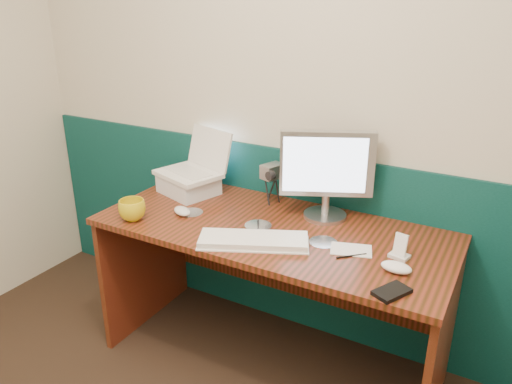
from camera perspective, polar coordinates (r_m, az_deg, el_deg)
The scene contains 19 objects.
back_wall at distance 2.41m, azimuth 6.74°, elevation 10.13°, with size 3.50×0.04×2.50m, color beige.
wainscot at distance 2.65m, azimuth 5.93°, elevation -6.02°, with size 3.48×0.02×1.00m, color #073131.
desk at distance 2.44m, azimuth 1.75°, elevation -11.92°, with size 1.60×0.70×0.75m, color #351D09.
laptop_riser at distance 2.64m, azimuth -7.72°, elevation 0.85°, with size 0.27×0.23×0.09m, color silver.
laptop at distance 2.58m, azimuth -7.91°, elevation 4.55°, with size 0.31×0.24×0.26m, color white, non-canonical shape.
monitor at distance 2.29m, azimuth 8.13°, elevation 1.96°, with size 0.42×0.12×0.42m, color #B1B2B6, non-canonical shape.
keyboard at distance 2.10m, azimuth -0.30°, elevation -5.63°, with size 0.45×0.15×0.03m, color white.
mouse_right at distance 1.97m, azimuth 15.74°, elevation -8.28°, with size 0.12×0.07×0.04m, color white.
mouse_left at distance 2.39m, azimuth -8.44°, elevation -2.17°, with size 0.11×0.06×0.04m, color silver.
mug at distance 2.37m, azimuth -13.97°, elevation -2.00°, with size 0.12×0.12×0.10m, color gold.
camcorder at distance 2.47m, azimuth 1.88°, elevation 1.04°, with size 0.09×0.14×0.21m, color #AAAAAF, non-canonical shape.
cd_spindle at distance 2.22m, azimuth 0.24°, elevation -4.09°, with size 0.12×0.12×0.02m, color silver.
cd_loose_a at distance 2.42m, azimuth -7.41°, elevation -2.33°, with size 0.11×0.11×0.00m, color silver.
cd_loose_b at distance 2.14m, azimuth 7.69°, elevation -5.68°, with size 0.12×0.12×0.00m, color silver.
pen at distance 2.04m, azimuth 10.86°, elevation -7.18°, with size 0.01×0.01×0.13m, color black.
papers at distance 2.09m, azimuth 10.82°, elevation -6.51°, with size 0.17×0.11×0.00m, color white.
dock at distance 2.08m, azimuth 16.05°, elevation -7.03°, with size 0.07×0.06×0.01m, color silver.
music_player at distance 2.06m, azimuth 16.19°, elevation -5.77°, with size 0.05×0.01×0.09m, color white.
pda at distance 1.84m, azimuth 15.25°, elevation -10.95°, with size 0.08×0.13×0.02m, color black.
Camera 1 is at (0.90, -0.43, 1.73)m, focal length 35.00 mm.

